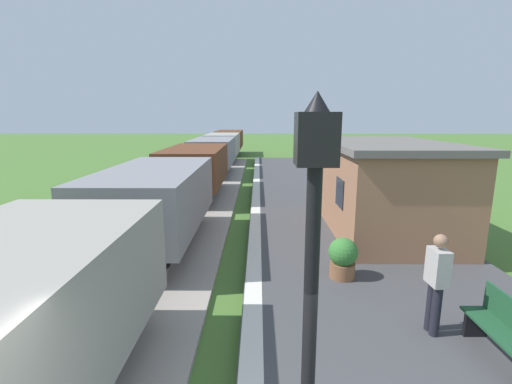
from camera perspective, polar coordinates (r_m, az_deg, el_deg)
freight_train at (r=20.08m, az=-7.96°, el=4.94°), size 2.50×39.20×2.12m
station_hut at (r=11.87m, az=19.55°, el=0.85°), size 3.50×5.80×2.78m
bench_near_hut at (r=6.69m, az=34.94°, el=-17.64°), size 0.42×1.50×0.91m
person_waiting at (r=6.68m, az=26.63°, el=-12.35°), size 0.26×0.39×1.71m
potted_planter at (r=8.33m, az=13.56°, el=-10.01°), size 0.64×0.64×0.92m
lamp_post_near at (r=2.70m, az=8.88°, el=-9.58°), size 0.28×0.28×3.70m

